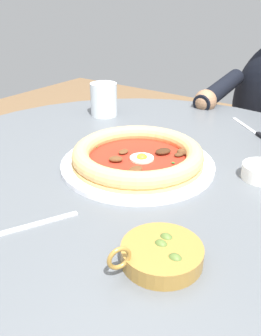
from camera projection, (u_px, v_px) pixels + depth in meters
The scene contains 6 objects.
dining_table at pixel (138, 223), 0.80m from camera, with size 1.06×1.06×0.75m.
pizza_on_plate at pixel (138, 157), 0.75m from camera, with size 0.32×0.32×0.05m.
water_glass at pixel (104, 102), 1.04m from camera, with size 0.08×0.08×0.09m.
steak_knife at pixel (259, 135), 0.91m from camera, with size 0.16×0.15×0.01m.
olive_pan at pixel (161, 254), 0.49m from camera, with size 0.11×0.13×0.05m.
fork_utensil at pixel (24, 228), 0.56m from camera, with size 0.09×0.16×0.00m.
Camera 1 is at (-0.37, 0.55, 1.08)m, focal length 38.72 mm.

